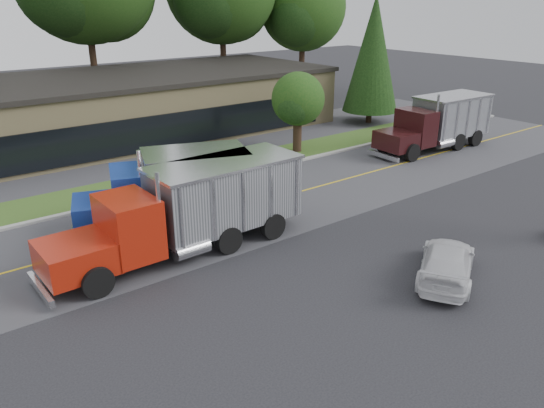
% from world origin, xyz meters
% --- Properties ---
extents(ground, '(140.00, 140.00, 0.00)m').
position_xyz_m(ground, '(0.00, 0.00, 0.00)').
color(ground, '#2E2E32').
rests_on(ground, ground).
extents(road, '(60.00, 8.00, 0.02)m').
position_xyz_m(road, '(0.00, 9.00, 0.00)').
color(road, '#4A4A4F').
rests_on(road, ground).
extents(center_line, '(60.00, 0.12, 0.01)m').
position_xyz_m(center_line, '(0.00, 9.00, 0.00)').
color(center_line, gold).
rests_on(center_line, ground).
extents(curb, '(60.00, 0.30, 0.12)m').
position_xyz_m(curb, '(0.00, 13.20, 0.00)').
color(curb, '#9E9E99').
rests_on(curb, ground).
extents(grass_verge, '(60.00, 3.40, 0.03)m').
position_xyz_m(grass_verge, '(0.00, 15.00, 0.00)').
color(grass_verge, '#314F1B').
rests_on(grass_verge, ground).
extents(far_parking, '(60.00, 7.00, 0.02)m').
position_xyz_m(far_parking, '(0.00, 20.00, 0.00)').
color(far_parking, '#4A4A4F').
rests_on(far_parking, ground).
extents(strip_mall, '(32.00, 12.00, 4.00)m').
position_xyz_m(strip_mall, '(2.00, 26.00, 2.00)').
color(strip_mall, tan).
rests_on(strip_mall, ground).
extents(tree_far_e, '(8.84, 8.32, 12.61)m').
position_xyz_m(tree_far_e, '(24.13, 31.11, 8.05)').
color(tree_far_e, '#382619').
rests_on(tree_far_e, ground).
extents(evergreen_right, '(4.28, 4.28, 9.72)m').
position_xyz_m(evergreen_right, '(20.00, 18.00, 5.34)').
color(evergreen_right, '#382619').
rests_on(evergreen_right, ground).
extents(tree_verge, '(3.57, 3.36, 5.10)m').
position_xyz_m(tree_verge, '(10.05, 15.04, 3.24)').
color(tree_verge, '#382619').
rests_on(tree_verge, ground).
extents(dump_truck_red, '(10.66, 2.78, 3.36)m').
position_xyz_m(dump_truck_red, '(-2.40, 6.50, 1.81)').
color(dump_truck_red, black).
rests_on(dump_truck_red, ground).
extents(dump_truck_blue, '(7.71, 4.81, 3.36)m').
position_xyz_m(dump_truck_blue, '(-2.08, 8.91, 1.80)').
color(dump_truck_blue, black).
rests_on(dump_truck_blue, ground).
extents(dump_truck_maroon, '(9.02, 3.00, 3.36)m').
position_xyz_m(dump_truck_maroon, '(17.88, 9.95, 1.81)').
color(dump_truck_maroon, black).
rests_on(dump_truck_maroon, ground).
extents(rally_car, '(4.70, 3.81, 1.28)m').
position_xyz_m(rally_car, '(3.45, -1.03, 0.64)').
color(rally_car, silver).
rests_on(rally_car, ground).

